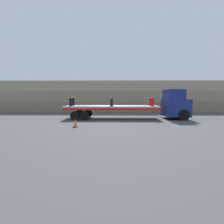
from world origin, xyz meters
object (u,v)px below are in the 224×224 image
fire_hydrant_black_far_0 (73,102)px  truck_cab (176,104)px  flatbed_trailer (106,108)px  fire_hydrant_red_far_2 (150,102)px  traffic_cone (75,123)px  fire_hydrant_black_near_0 (71,102)px  fire_hydrant_black_far_1 (112,102)px  fire_hydrant_red_near_2 (153,102)px  fire_hydrant_black_near_1 (111,102)px

fire_hydrant_black_far_0 → truck_cab: bearing=-3.1°
flatbed_trailer → fire_hydrant_red_far_2: 4.57m
flatbed_trailer → traffic_cone: 5.17m
fire_hydrant_black_near_0 → fire_hydrant_black_far_0: bearing=90.0°
fire_hydrant_black_far_0 → flatbed_trailer: bearing=-9.4°
fire_hydrant_black_far_1 → fire_hydrant_red_far_2: same height
truck_cab → flatbed_trailer: bearing=180.0°
truck_cab → fire_hydrant_black_far_0: bearing=176.9°
flatbed_trailer → fire_hydrant_red_near_2: fire_hydrant_red_near_2 is taller
fire_hydrant_black_near_0 → fire_hydrant_red_near_2: (7.86, 0.00, 0.00)m
flatbed_trailer → traffic_cone: bearing=-112.9°
traffic_cone → fire_hydrant_red_far_2: bearing=39.1°
fire_hydrant_black_near_0 → fire_hydrant_black_near_1: 3.93m
truck_cab → traffic_cone: 10.12m
flatbed_trailer → traffic_cone: size_ratio=14.46×
fire_hydrant_black_near_1 → traffic_cone: 5.07m
truck_cab → traffic_cone: (-8.88, -4.71, -1.11)m
truck_cab → fire_hydrant_red_far_2: size_ratio=3.59×
fire_hydrant_black_near_1 → fire_hydrant_red_near_2: size_ratio=1.00×
fire_hydrant_black_far_1 → fire_hydrant_red_far_2: 3.93m
fire_hydrant_red_far_2 → fire_hydrant_black_far_1: bearing=180.0°
truck_cab → fire_hydrant_black_near_0: truck_cab is taller
fire_hydrant_black_near_0 → traffic_cone: 4.59m
fire_hydrant_black_far_0 → fire_hydrant_red_far_2: size_ratio=1.00×
truck_cab → fire_hydrant_red_near_2: bearing=-167.0°
fire_hydrant_black_near_1 → fire_hydrant_red_near_2: same height
fire_hydrant_black_far_1 → fire_hydrant_red_far_2: size_ratio=1.00×
fire_hydrant_black_near_1 → truck_cab: bearing=5.0°
fire_hydrant_black_far_0 → fire_hydrant_black_far_1: size_ratio=1.00×
flatbed_trailer → fire_hydrant_red_near_2: bearing=-7.0°
flatbed_trailer → fire_hydrant_black_near_1: bearing=-44.5°
fire_hydrant_black_far_0 → traffic_cone: fire_hydrant_black_far_0 is taller
truck_cab → fire_hydrant_black_far_1: 6.35m
fire_hydrant_black_far_1 → fire_hydrant_red_far_2: bearing=0.0°
truck_cab → fire_hydrant_black_near_0: size_ratio=3.59×
flatbed_trailer → fire_hydrant_black_near_1: size_ratio=11.30×
truck_cab → traffic_cone: truck_cab is taller
fire_hydrant_black_near_1 → fire_hydrant_black_far_1: 1.11m
fire_hydrant_red_far_2 → traffic_cone: fire_hydrant_red_far_2 is taller
fire_hydrant_black_far_0 → fire_hydrant_red_near_2: bearing=-8.0°
fire_hydrant_black_near_0 → fire_hydrant_black_far_1: same height
fire_hydrant_black_far_0 → traffic_cone: 5.61m
fire_hydrant_red_far_2 → traffic_cone: (-6.49, -5.27, -1.37)m
traffic_cone → flatbed_trailer: bearing=67.1°
fire_hydrant_black_far_0 → fire_hydrant_black_near_1: size_ratio=1.00×
fire_hydrant_black_near_0 → traffic_cone: size_ratio=1.28×
fire_hydrant_black_near_0 → fire_hydrant_red_far_2: (7.86, 1.11, 0.00)m
fire_hydrant_red_near_2 → fire_hydrant_red_far_2: size_ratio=1.00×
truck_cab → fire_hydrant_red_near_2: truck_cab is taller
flatbed_trailer → fire_hydrant_black_near_0: fire_hydrant_black_near_0 is taller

